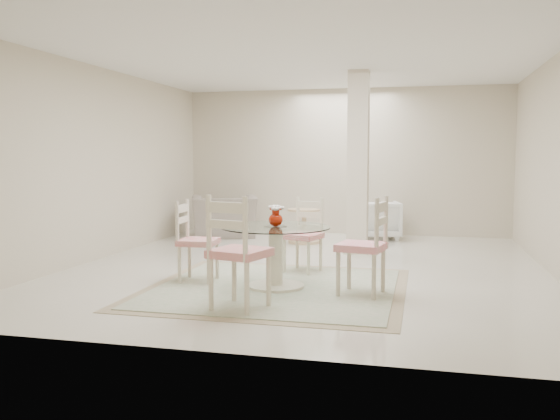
% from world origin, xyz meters
% --- Properties ---
extents(ground, '(7.00, 7.00, 0.00)m').
position_xyz_m(ground, '(0.00, 0.00, 0.00)').
color(ground, silver).
rests_on(ground, ground).
extents(room_shell, '(6.02, 7.02, 2.71)m').
position_xyz_m(room_shell, '(0.00, 0.00, 1.86)').
color(room_shell, beige).
rests_on(room_shell, ground).
extents(column, '(0.30, 0.30, 2.70)m').
position_xyz_m(column, '(0.50, 1.30, 1.35)').
color(column, beige).
rests_on(column, ground).
extents(area_rug, '(2.80, 2.80, 0.02)m').
position_xyz_m(area_rug, '(-0.11, -1.32, 0.01)').
color(area_rug, tan).
rests_on(area_rug, ground).
extents(dining_table, '(1.19, 1.19, 0.69)m').
position_xyz_m(dining_table, '(-0.11, -1.32, 0.35)').
color(dining_table, beige).
rests_on(dining_table, ground).
extents(red_vase, '(0.18, 0.17, 0.23)m').
position_xyz_m(red_vase, '(-0.11, -1.32, 0.80)').
color(red_vase, '#AB1A05').
rests_on(red_vase, dining_table).
extents(dining_chair_east, '(0.53, 0.53, 1.15)m').
position_xyz_m(dining_chair_east, '(0.91, -1.45, 0.60)').
color(dining_chair_east, beige).
rests_on(dining_chair_east, ground).
extents(dining_chair_north, '(0.51, 0.51, 1.03)m').
position_xyz_m(dining_chair_north, '(0.02, -0.32, 0.54)').
color(dining_chair_north, beige).
rests_on(dining_chair_north, ground).
extents(dining_chair_west, '(0.44, 0.44, 1.04)m').
position_xyz_m(dining_chair_west, '(-1.12, -1.22, 0.55)').
color(dining_chair_west, beige).
rests_on(dining_chair_west, ground).
extents(dining_chair_south, '(0.59, 0.59, 1.21)m').
position_xyz_m(dining_chair_south, '(-0.24, -2.34, 0.64)').
color(dining_chair_south, beige).
rests_on(dining_chair_south, ground).
extents(recliner_taupe, '(1.41, 1.33, 0.74)m').
position_xyz_m(recliner_taupe, '(-2.03, 2.55, 0.37)').
color(recliner_taupe, gray).
rests_on(recliner_taupe, ground).
extents(armchair_white, '(0.86, 0.88, 0.67)m').
position_xyz_m(armchair_white, '(0.69, 2.92, 0.34)').
color(armchair_white, white).
rests_on(armchair_white, ground).
extents(side_table, '(0.55, 0.55, 0.57)m').
position_xyz_m(side_table, '(-0.48, 2.13, 0.26)').
color(side_table, tan).
rests_on(side_table, ground).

